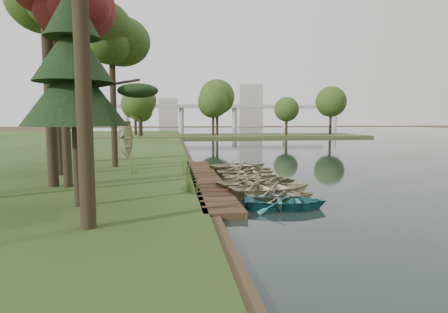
{
  "coord_description": "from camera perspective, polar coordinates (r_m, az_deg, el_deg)",
  "views": [
    {
      "loc": [
        -3.43,
        -20.77,
        3.64
      ],
      "look_at": [
        -0.57,
        -0.01,
        1.48
      ],
      "focal_mm": 30.0,
      "sensor_mm": 36.0,
      "label": 1
    }
  ],
  "objects": [
    {
      "name": "rowboat_7",
      "position": [
        24.39,
        2.89,
        -1.68
      ],
      "size": [
        4.5,
        3.95,
        0.77
      ],
      "primitive_type": "imported",
      "rotation": [
        0.0,
        0.0,
        1.16
      ],
      "color": "tan",
      "rests_on": "water"
    },
    {
      "name": "rowboat_8",
      "position": [
        25.48,
        2.41,
        -1.29
      ],
      "size": [
        4.66,
        3.86,
        0.83
      ],
      "primitive_type": "imported",
      "rotation": [
        0.0,
        0.0,
        1.85
      ],
      "color": "tan",
      "rests_on": "water"
    },
    {
      "name": "tree_6",
      "position": [
        31.29,
        -23.89,
        20.91
      ],
      "size": [
        5.15,
        5.15,
        14.04
      ],
      "color": "black",
      "rests_on": "bank"
    },
    {
      "name": "rowboat_3",
      "position": [
        19.11,
        4.76,
        -3.74
      ],
      "size": [
        4.53,
        3.77,
        0.81
      ],
      "primitive_type": "imported",
      "rotation": [
        0.0,
        0.0,
        1.85
      ],
      "color": "tan",
      "rests_on": "water"
    },
    {
      "name": "building_a",
      "position": [
        164.3,
        3.92,
        7.73
      ],
      "size": [
        10.0,
        8.0,
        18.0
      ],
      "primitive_type": "cube",
      "color": "#A5A5A0",
      "rests_on": "ground"
    },
    {
      "name": "rowboat_4",
      "position": [
        20.15,
        5.44,
        -3.28
      ],
      "size": [
        4.58,
        4.02,
        0.79
      ],
      "primitive_type": "imported",
      "rotation": [
        0.0,
        0.0,
        1.16
      ],
      "color": "tan",
      "rests_on": "water"
    },
    {
      "name": "building_b",
      "position": [
        165.79,
        -8.46,
        6.62
      ],
      "size": [
        8.0,
        8.0,
        12.0
      ],
      "primitive_type": "cube",
      "color": "#A5A5A0",
      "rests_on": "ground"
    },
    {
      "name": "tree_2",
      "position": [
        20.3,
        -23.66,
        21.0
      ],
      "size": [
        3.77,
        3.77,
        10.55
      ],
      "color": "black",
      "rests_on": "bank"
    },
    {
      "name": "rowboat_5",
      "position": [
        21.8,
        3.88,
        -2.73
      ],
      "size": [
        3.55,
        2.78,
        0.67
      ],
      "primitive_type": "imported",
      "rotation": [
        0.0,
        0.0,
        1.41
      ],
      "color": "tan",
      "rests_on": "water"
    },
    {
      "name": "reeds_0",
      "position": [
        16.92,
        -4.94,
        -3.73
      ],
      "size": [
        0.6,
        0.6,
        1.05
      ],
      "primitive_type": "cone",
      "color": "#3F661E",
      "rests_on": "bank"
    },
    {
      "name": "boardwalk",
      "position": [
        21.14,
        -2.79,
        -3.64
      ],
      "size": [
        1.6,
        16.0,
        0.3
      ],
      "primitive_type": "cube",
      "color": "#3A2616",
      "rests_on": "ground"
    },
    {
      "name": "reeds_2",
      "position": [
        23.31,
        -13.57,
        -1.36
      ],
      "size": [
        0.6,
        0.6,
        0.95
      ],
      "primitive_type": "cone",
      "color": "#3F661E",
      "rests_on": "bank"
    },
    {
      "name": "rowboat_2",
      "position": [
        17.58,
        7.28,
        -4.58
      ],
      "size": [
        4.47,
        3.56,
        0.83
      ],
      "primitive_type": "imported",
      "rotation": [
        0.0,
        0.0,
        1.76
      ],
      "color": "tan",
      "rests_on": "water"
    },
    {
      "name": "ground",
      "position": [
        21.36,
        1.5,
        -3.94
      ],
      "size": [
        300.0,
        300.0,
        0.0
      ],
      "primitive_type": "plane",
      "color": "#3D2F1D"
    },
    {
      "name": "bridge",
      "position": [
        141.69,
        -1.5,
        7.26
      ],
      "size": [
        95.9,
        4.0,
        8.6
      ],
      "color": "#A5A5A0",
      "rests_on": "ground"
    },
    {
      "name": "tree_4",
      "position": [
        27.18,
        -16.77,
        16.55
      ],
      "size": [
        3.83,
        3.83,
        10.25
      ],
      "color": "black",
      "rests_on": "bank"
    },
    {
      "name": "reeds_3",
      "position": [
        24.46,
        -5.86,
        -0.84
      ],
      "size": [
        0.6,
        0.6,
        0.99
      ],
      "primitive_type": "cone",
      "color": "#3F661E",
      "rests_on": "bank"
    },
    {
      "name": "far_trees",
      "position": [
        71.28,
        -1.35,
        8.11
      ],
      "size": [
        45.6,
        5.6,
        8.8
      ],
      "color": "black",
      "rests_on": "peninsula"
    },
    {
      "name": "rowboat_1",
      "position": [
        16.44,
        8.67,
        -5.68
      ],
      "size": [
        3.15,
        2.32,
        0.63
      ],
      "primitive_type": "imported",
      "rotation": [
        0.0,
        0.0,
        1.61
      ],
      "color": "tan",
      "rests_on": "water"
    },
    {
      "name": "rowboat_6",
      "position": [
        22.9,
        3.36,
        -2.23
      ],
      "size": [
        3.56,
        2.55,
        0.73
      ],
      "primitive_type": "imported",
      "rotation": [
        0.0,
        0.0,
        1.56
      ],
      "color": "tan",
      "rests_on": "water"
    },
    {
      "name": "stored_rowboat",
      "position": [
        31.37,
        -14.45,
        0.16
      ],
      "size": [
        3.7,
        3.2,
        0.64
      ],
      "primitive_type": "imported",
      "rotation": [
        3.14,
        0.0,
        1.19
      ],
      "color": "tan",
      "rests_on": "bank"
    },
    {
      "name": "rowboat_0",
      "position": [
        15.2,
        9.27,
        -6.53
      ],
      "size": [
        3.69,
        2.92,
        0.69
      ],
      "primitive_type": "imported",
      "rotation": [
        0.0,
        0.0,
        1.4
      ],
      "color": "#27696D",
      "rests_on": "water"
    },
    {
      "name": "peninsula",
      "position": [
        71.77,
        1.31,
        3.14
      ],
      "size": [
        50.0,
        14.0,
        0.45
      ],
      "primitive_type": "cube",
      "color": "#3E4B21",
      "rests_on": "ground"
    },
    {
      "name": "pine_tree",
      "position": [
        15.16,
        -21.93,
        12.09
      ],
      "size": [
        3.8,
        3.8,
        8.15
      ],
      "color": "black",
      "rests_on": "bank"
    },
    {
      "name": "reeds_1",
      "position": [
        22.8,
        -5.71,
        -1.38
      ],
      "size": [
        0.6,
        0.6,
        0.95
      ],
      "primitive_type": "cone",
      "color": "#3F661E",
      "rests_on": "bank"
    }
  ]
}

